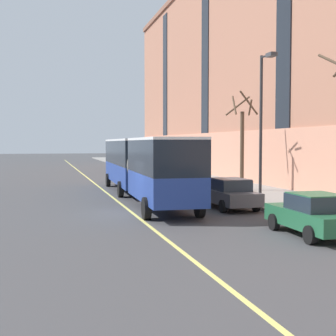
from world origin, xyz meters
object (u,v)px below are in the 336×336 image
(city_bus, at_px, (141,164))
(parked_car_green_2, at_px, (314,215))
(parked_car_champagne_4, at_px, (185,181))
(parked_car_red_3, at_px, (141,169))
(parked_car_red_1, at_px, (124,164))
(street_lamp, at_px, (263,115))
(parked_car_silver_6, at_px, (161,175))
(street_tree_far_uptown, at_px, (242,141))
(parked_car_darkgray_0, at_px, (229,193))

(city_bus, relative_size, parked_car_green_2, 4.56)
(parked_car_green_2, height_order, parked_car_champagne_4, same)
(parked_car_green_2, relative_size, parked_car_red_3, 1.00)
(parked_car_red_1, xyz_separation_m, street_lamp, (1.71, -33.11, 4.06))
(parked_car_silver_6, height_order, street_tree_far_uptown, street_tree_far_uptown)
(street_tree_far_uptown, bearing_deg, parked_car_darkgray_0, -118.59)
(parked_car_green_2, distance_m, parked_car_silver_6, 22.19)
(parked_car_red_3, relative_size, parked_car_silver_6, 0.93)
(parked_car_red_1, bearing_deg, parked_car_silver_6, -90.32)
(parked_car_darkgray_0, bearing_deg, city_bus, 120.33)
(parked_car_darkgray_0, bearing_deg, parked_car_silver_6, 89.60)
(street_tree_far_uptown, bearing_deg, parked_car_red_1, 98.10)
(city_bus, distance_m, parked_car_red_1, 27.68)
(city_bus, xyz_separation_m, parked_car_silver_6, (3.49, 8.96, -1.32))
(parked_car_red_3, bearing_deg, parked_car_silver_6, -89.53)
(city_bus, relative_size, street_tree_far_uptown, 2.93)
(parked_car_darkgray_0, bearing_deg, parked_car_red_1, 89.65)
(parked_car_red_1, height_order, parked_car_green_2, same)
(parked_car_red_1, distance_m, parked_car_green_2, 40.63)
(parked_car_red_3, relative_size, parked_car_champagne_4, 0.92)
(street_tree_far_uptown, bearing_deg, parked_car_red_3, 104.18)
(city_bus, bearing_deg, parked_car_red_1, 82.54)
(city_bus, height_order, parked_car_darkgray_0, city_bus)
(parked_car_green_2, xyz_separation_m, parked_car_red_3, (-0.20, 29.92, -0.00))
(city_bus, relative_size, parked_car_silver_6, 4.21)
(parked_car_red_1, relative_size, street_lamp, 0.57)
(city_bus, height_order, street_tree_far_uptown, street_tree_far_uptown)
(parked_car_darkgray_0, relative_size, street_tree_far_uptown, 0.69)
(city_bus, distance_m, parked_car_darkgray_0, 6.83)
(parked_car_darkgray_0, relative_size, parked_car_silver_6, 0.99)
(street_tree_far_uptown, height_order, street_lamp, street_lamp)
(street_lamp, bearing_deg, parked_car_red_3, 94.78)
(city_bus, xyz_separation_m, parked_car_red_3, (3.42, 16.70, -1.32))
(city_bus, bearing_deg, street_tree_far_uptown, 10.78)
(parked_car_red_1, relative_size, parked_car_red_3, 1.03)
(city_bus, bearing_deg, street_lamp, -47.10)
(parked_car_silver_6, bearing_deg, parked_car_red_3, 90.47)
(parked_car_green_2, relative_size, street_lamp, 0.55)
(city_bus, bearing_deg, parked_car_silver_6, 68.75)
(parked_car_green_2, distance_m, parked_car_champagne_4, 15.76)
(parked_car_green_2, height_order, street_tree_far_uptown, street_tree_far_uptown)
(parked_car_red_3, xyz_separation_m, parked_car_champagne_4, (0.14, -14.16, 0.00))
(parked_car_champagne_4, xyz_separation_m, street_tree_far_uptown, (3.73, -1.15, 2.72))
(parked_car_darkgray_0, xyz_separation_m, parked_car_champagne_4, (0.18, 8.32, 0.00))
(parked_car_darkgray_0, bearing_deg, street_lamp, 2.57)
(parked_car_silver_6, distance_m, street_lamp, 15.32)
(parked_car_champagne_4, bearing_deg, parked_car_darkgray_0, -91.21)
(parked_car_silver_6, bearing_deg, city_bus, -111.25)
(parked_car_green_2, xyz_separation_m, street_tree_far_uptown, (3.67, 14.61, 2.72))
(parked_car_red_1, distance_m, street_tree_far_uptown, 26.42)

